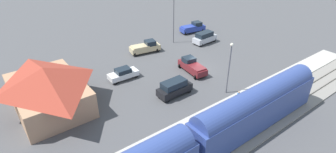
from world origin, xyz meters
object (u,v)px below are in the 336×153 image
(station_building, at_px, (47,87))
(suv_black, at_px, (174,88))
(light_pole_lot_center, at_px, (174,15))
(pickup_blue, at_px, (193,27))
(suv_silver, at_px, (205,37))
(pickup_tan, at_px, (146,47))
(passenger_train, at_px, (191,143))
(pedestrian_on_platform, at_px, (238,96))
(pedestrian_waiting_far, at_px, (223,106))
(pickup_maroon, at_px, (192,66))
(light_pole_near_platform, at_px, (230,62))
(sedan_white, at_px, (123,74))

(station_building, distance_m, suv_black, 16.09)
(light_pole_lot_center, bearing_deg, pickup_blue, -73.23)
(suv_silver, bearing_deg, station_building, 96.80)
(pickup_tan, height_order, light_pole_lot_center, light_pole_lot_center)
(pickup_tan, distance_m, pickup_blue, 14.09)
(passenger_train, bearing_deg, pedestrian_on_platform, -71.10)
(pedestrian_waiting_far, height_order, pickup_blue, pickup_blue)
(station_building, bearing_deg, suv_silver, -83.20)
(pedestrian_waiting_far, xyz_separation_m, pickup_maroon, (10.53, -4.32, -0.25))
(suv_silver, relative_size, suv_black, 1.01)
(suv_black, bearing_deg, light_pole_near_platform, -122.50)
(pedestrian_on_platform, xyz_separation_m, sedan_white, (14.80, 8.45, -0.40))
(pedestrian_waiting_far, height_order, light_pole_near_platform, light_pole_near_platform)
(light_pole_lot_center, bearing_deg, suv_black, 142.25)
(station_building, xyz_separation_m, suv_black, (-7.32, -14.22, -1.77))
(pedestrian_on_platform, height_order, suv_silver, suv_silver)
(station_building, xyz_separation_m, suv_silver, (3.62, -30.33, -1.77))
(station_building, relative_size, pickup_blue, 2.19)
(station_building, distance_m, light_pole_lot_center, 26.78)
(suv_silver, bearing_deg, light_pole_lot_center, 51.27)
(pedestrian_on_platform, distance_m, pickup_blue, 27.05)
(suv_silver, height_order, suv_black, same)
(suv_black, height_order, light_pole_lot_center, light_pole_lot_center)
(passenger_train, relative_size, pedestrian_on_platform, 21.95)
(sedan_white, xyz_separation_m, suv_black, (-8.06, -3.38, 0.27))
(station_building, height_order, suv_silver, station_building)
(passenger_train, xyz_separation_m, suv_silver, (21.62, -22.56, -1.71))
(suv_silver, bearing_deg, pickup_maroon, 127.09)
(passenger_train, relative_size, light_pole_lot_center, 4.25)
(station_building, distance_m, light_pole_near_platform, 23.26)
(pedestrian_on_platform, bearing_deg, passenger_train, 108.90)
(passenger_train, xyz_separation_m, pickup_blue, (27.50, -24.82, -1.83))
(pedestrian_on_platform, bearing_deg, suv_silver, -31.99)
(pedestrian_on_platform, height_order, suv_black, suv_black)
(pickup_tan, bearing_deg, suv_black, 162.17)
(passenger_train, height_order, pedestrian_on_platform, passenger_train)
(station_building, bearing_deg, light_pole_lot_center, -73.89)
(passenger_train, bearing_deg, pedestrian_waiting_far, -66.47)
(passenger_train, distance_m, pickup_maroon, 19.17)
(pickup_blue, distance_m, light_pole_near_platform, 24.34)
(pedestrian_waiting_far, bearing_deg, pickup_maroon, -22.32)
(station_building, xyz_separation_m, pickup_tan, (6.80, -18.76, -1.89))
(suv_silver, distance_m, suv_black, 19.47)
(pickup_blue, bearing_deg, light_pole_near_platform, 149.33)
(light_pole_near_platform, bearing_deg, pedestrian_waiting_far, 127.24)
(passenger_train, xyz_separation_m, station_building, (18.00, 7.77, 0.06))
(pickup_blue, bearing_deg, suv_black, 132.47)
(station_building, height_order, pickup_maroon, station_building)
(pedestrian_on_platform, bearing_deg, pedestrian_waiting_far, 95.08)
(pickup_maroon, xyz_separation_m, suv_black, (-3.52, 6.30, 0.12))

